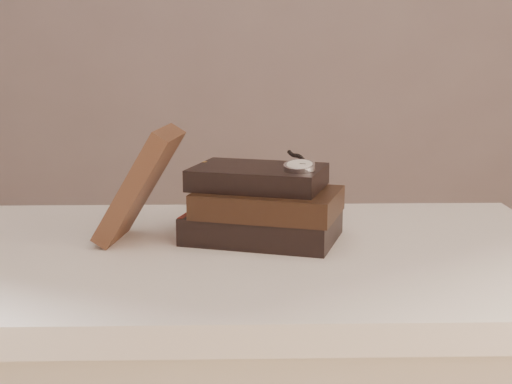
{
  "coord_description": "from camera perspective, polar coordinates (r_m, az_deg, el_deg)",
  "views": [
    {
      "loc": [
        -0.0,
        -0.71,
        1.06
      ],
      "look_at": [
        0.03,
        0.4,
        0.82
      ],
      "focal_mm": 52.04,
      "sensor_mm": 36.0,
      "label": 1
    }
  ],
  "objects": [
    {
      "name": "pocket_watch",
      "position": [
        1.11,
        3.33,
        2.08
      ],
      "size": [
        0.06,
        0.15,
        0.02
      ],
      "color": "silver",
      "rests_on": "book_stack"
    },
    {
      "name": "book_stack",
      "position": [
        1.14,
        0.56,
        -1.1
      ],
      "size": [
        0.26,
        0.22,
        0.11
      ],
      "color": "black",
      "rests_on": "table"
    },
    {
      "name": "eyeglasses",
      "position": [
        1.23,
        -2.1,
        0.41
      ],
      "size": [
        0.12,
        0.13,
        0.05
      ],
      "color": "silver",
      "rests_on": "book_stack"
    },
    {
      "name": "journal",
      "position": [
        1.14,
        -8.94,
        0.55
      ],
      "size": [
        0.14,
        0.13,
        0.18
      ],
      "primitive_type": "cube",
      "rotation": [
        0.0,
        0.54,
        -0.15
      ],
      "color": "#3C2317",
      "rests_on": "table"
    },
    {
      "name": "table",
      "position": [
        1.13,
        -1.32,
        -8.84
      ],
      "size": [
        1.0,
        0.6,
        0.75
      ],
      "color": "white",
      "rests_on": "ground"
    }
  ]
}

